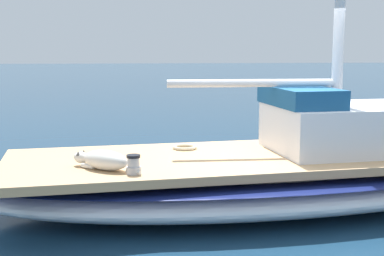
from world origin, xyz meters
name	(u,v)px	position (x,y,z in m)	size (l,w,h in m)	color
ground_plane	(268,203)	(0.00, 0.00, 0.00)	(120.00, 120.00, 0.00)	navy
sailboat_main	(269,178)	(0.00, 0.00, 0.34)	(3.32, 7.48, 0.66)	white
cabin_house	(350,124)	(-0.14, 1.11, 1.01)	(1.64, 2.37, 0.84)	silver
dog_white	(103,160)	(0.67, -2.07, 0.77)	(0.66, 0.80, 0.22)	silver
deck_winch	(134,165)	(0.92, -1.73, 0.76)	(0.16, 0.16, 0.21)	#B7B7BC
coiled_rope	(185,147)	(-0.45, -1.05, 0.68)	(0.32, 0.32, 0.04)	beige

